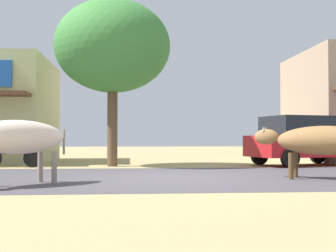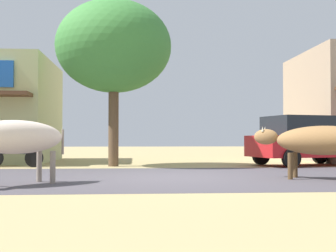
# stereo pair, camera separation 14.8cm
# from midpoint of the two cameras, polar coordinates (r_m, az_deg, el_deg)

# --- Properties ---
(ground) EXTENTS (80.00, 80.00, 0.00)m
(ground) POSITION_cam_midpoint_polar(r_m,az_deg,el_deg) (10.49, -0.52, -6.53)
(ground) COLOR tan
(asphalt_road) EXTENTS (72.00, 6.27, 0.00)m
(asphalt_road) POSITION_cam_midpoint_polar(r_m,az_deg,el_deg) (10.49, -0.52, -6.52)
(asphalt_road) COLOR #4B464C
(asphalt_road) RESTS_ON ground
(roadside_tree) EXTENTS (3.77, 3.77, 5.42)m
(roadside_tree) POSITION_cam_midpoint_polar(r_m,az_deg,el_deg) (14.94, -7.36, 9.97)
(roadside_tree) COLOR brown
(roadside_tree) RESTS_ON ground
(parked_hatchback_car) EXTENTS (4.05, 2.67, 1.64)m
(parked_hatchback_car) POSITION_cam_midpoint_polar(r_m,az_deg,el_deg) (15.59, 16.57, -1.76)
(parked_hatchback_car) COLOR red
(parked_hatchback_car) RESTS_ON ground
(parked_motorcycle) EXTENTS (1.84, 0.30, 1.04)m
(parked_motorcycle) POSITION_cam_midpoint_polar(r_m,az_deg,el_deg) (14.81, -19.37, -3.22)
(parked_motorcycle) COLOR black
(parked_motorcycle) RESTS_ON ground
(cow_near_brown) EXTENTS (2.20, 2.05, 1.26)m
(cow_near_brown) POSITION_cam_midpoint_polar(r_m,az_deg,el_deg) (9.06, -19.40, -1.42)
(cow_near_brown) COLOR beige
(cow_near_brown) RESTS_ON ground
(cow_far_dark) EXTENTS (2.46, 1.79, 1.18)m
(cow_far_dark) POSITION_cam_midpoint_polar(r_m,az_deg,el_deg) (10.38, 18.50, -1.81)
(cow_far_dark) COLOR olive
(cow_far_dark) RESTS_ON ground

